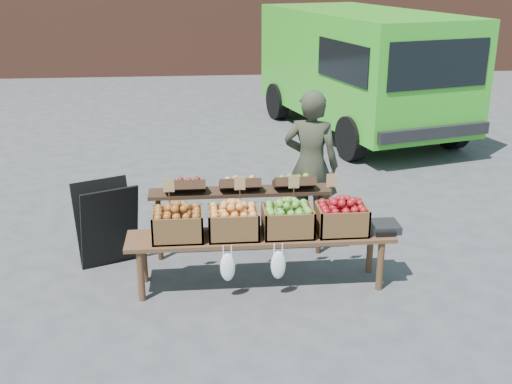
{
  "coord_description": "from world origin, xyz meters",
  "views": [
    {
      "loc": [
        -0.77,
        -5.91,
        3.18
      ],
      "look_at": [
        -0.17,
        0.5,
        0.85
      ],
      "focal_mm": 45.0,
      "sensor_mm": 36.0,
      "label": 1
    }
  ],
  "objects_px": {
    "vendor": "(311,165)",
    "weighing_scale": "(382,227)",
    "crate_russet_pears": "(233,223)",
    "crate_green_apples": "(342,219)",
    "delivery_van": "(360,73)",
    "chalkboard_sign": "(107,224)",
    "crate_golden_apples": "(178,225)",
    "back_table": "(240,214)",
    "crate_red_apples": "(288,221)",
    "display_bench": "(261,260)"
  },
  "relations": [
    {
      "from": "crate_golden_apples",
      "to": "weighing_scale",
      "type": "relative_size",
      "value": 1.47
    },
    {
      "from": "chalkboard_sign",
      "to": "crate_golden_apples",
      "type": "distance_m",
      "value": 1.06
    },
    {
      "from": "vendor",
      "to": "crate_golden_apples",
      "type": "bearing_deg",
      "value": 60.39
    },
    {
      "from": "vendor",
      "to": "weighing_scale",
      "type": "distance_m",
      "value": 1.37
    },
    {
      "from": "display_bench",
      "to": "crate_green_apples",
      "type": "bearing_deg",
      "value": 0.0
    },
    {
      "from": "delivery_van",
      "to": "crate_green_apples",
      "type": "distance_m",
      "value": 6.36
    },
    {
      "from": "vendor",
      "to": "crate_red_apples",
      "type": "height_order",
      "value": "vendor"
    },
    {
      "from": "display_bench",
      "to": "crate_green_apples",
      "type": "relative_size",
      "value": 5.4
    },
    {
      "from": "back_table",
      "to": "crate_golden_apples",
      "type": "relative_size",
      "value": 4.2
    },
    {
      "from": "delivery_van",
      "to": "crate_green_apples",
      "type": "relative_size",
      "value": 10.31
    },
    {
      "from": "chalkboard_sign",
      "to": "crate_green_apples",
      "type": "relative_size",
      "value": 1.89
    },
    {
      "from": "back_table",
      "to": "display_bench",
      "type": "xyz_separation_m",
      "value": [
        0.16,
        -0.72,
        -0.24
      ]
    },
    {
      "from": "vendor",
      "to": "crate_russet_pears",
      "type": "xyz_separation_m",
      "value": [
        -1.0,
        -1.23,
        -0.19
      ]
    },
    {
      "from": "back_table",
      "to": "crate_green_apples",
      "type": "xyz_separation_m",
      "value": [
        0.98,
        -0.72,
        0.19
      ]
    },
    {
      "from": "crate_russet_pears",
      "to": "crate_green_apples",
      "type": "xyz_separation_m",
      "value": [
        1.1,
        0.0,
        0.0
      ]
    },
    {
      "from": "chalkboard_sign",
      "to": "vendor",
      "type": "bearing_deg",
      "value": -10.56
    },
    {
      "from": "vendor",
      "to": "crate_russet_pears",
      "type": "relative_size",
      "value": 3.6
    },
    {
      "from": "crate_green_apples",
      "to": "display_bench",
      "type": "bearing_deg",
      "value": 180.0
    },
    {
      "from": "chalkboard_sign",
      "to": "weighing_scale",
      "type": "bearing_deg",
      "value": -37.23
    },
    {
      "from": "chalkboard_sign",
      "to": "crate_red_apples",
      "type": "height_order",
      "value": "chalkboard_sign"
    },
    {
      "from": "back_table",
      "to": "crate_red_apples",
      "type": "xyz_separation_m",
      "value": [
        0.43,
        -0.72,
        0.19
      ]
    },
    {
      "from": "delivery_van",
      "to": "back_table",
      "type": "relative_size",
      "value": 2.46
    },
    {
      "from": "vendor",
      "to": "crate_green_apples",
      "type": "distance_m",
      "value": 1.25
    },
    {
      "from": "delivery_van",
      "to": "crate_red_apples",
      "type": "height_order",
      "value": "delivery_van"
    },
    {
      "from": "vendor",
      "to": "back_table",
      "type": "height_order",
      "value": "vendor"
    },
    {
      "from": "display_bench",
      "to": "crate_russet_pears",
      "type": "xyz_separation_m",
      "value": [
        -0.28,
        0.0,
        0.42
      ]
    },
    {
      "from": "display_bench",
      "to": "crate_golden_apples",
      "type": "relative_size",
      "value": 5.4
    },
    {
      "from": "display_bench",
      "to": "crate_red_apples",
      "type": "distance_m",
      "value": 0.51
    },
    {
      "from": "chalkboard_sign",
      "to": "crate_russet_pears",
      "type": "bearing_deg",
      "value": -50.52
    },
    {
      "from": "crate_golden_apples",
      "to": "back_table",
      "type": "bearing_deg",
      "value": 47.18
    },
    {
      "from": "chalkboard_sign",
      "to": "crate_red_apples",
      "type": "distance_m",
      "value": 2.02
    },
    {
      "from": "chalkboard_sign",
      "to": "crate_golden_apples",
      "type": "height_order",
      "value": "chalkboard_sign"
    },
    {
      "from": "delivery_van",
      "to": "display_bench",
      "type": "distance_m",
      "value": 6.67
    },
    {
      "from": "display_bench",
      "to": "crate_green_apples",
      "type": "distance_m",
      "value": 0.93
    },
    {
      "from": "delivery_van",
      "to": "back_table",
      "type": "xyz_separation_m",
      "value": [
        -2.67,
        -5.4,
        -0.63
      ]
    },
    {
      "from": "back_table",
      "to": "crate_red_apples",
      "type": "relative_size",
      "value": 4.2
    },
    {
      "from": "crate_golden_apples",
      "to": "crate_russet_pears",
      "type": "bearing_deg",
      "value": 0.0
    },
    {
      "from": "back_table",
      "to": "crate_golden_apples",
      "type": "xyz_separation_m",
      "value": [
        -0.67,
        -0.72,
        0.19
      ]
    },
    {
      "from": "delivery_van",
      "to": "vendor",
      "type": "bearing_deg",
      "value": -125.55
    },
    {
      "from": "weighing_scale",
      "to": "back_table",
      "type": "bearing_deg",
      "value": 152.91
    },
    {
      "from": "delivery_van",
      "to": "chalkboard_sign",
      "type": "distance_m",
      "value": 6.88
    },
    {
      "from": "chalkboard_sign",
      "to": "crate_red_apples",
      "type": "bearing_deg",
      "value": -43.54
    },
    {
      "from": "delivery_van",
      "to": "display_bench",
      "type": "xyz_separation_m",
      "value": [
        -2.51,
        -6.12,
        -0.87
      ]
    },
    {
      "from": "crate_green_apples",
      "to": "crate_golden_apples",
      "type": "bearing_deg",
      "value": 180.0
    },
    {
      "from": "delivery_van",
      "to": "crate_green_apples",
      "type": "xyz_separation_m",
      "value": [
        -1.69,
        -6.12,
        -0.44
      ]
    },
    {
      "from": "vendor",
      "to": "back_table",
      "type": "distance_m",
      "value": 1.09
    },
    {
      "from": "delivery_van",
      "to": "crate_golden_apples",
      "type": "relative_size",
      "value": 10.31
    },
    {
      "from": "crate_red_apples",
      "to": "crate_green_apples",
      "type": "bearing_deg",
      "value": 0.0
    },
    {
      "from": "crate_red_apples",
      "to": "weighing_scale",
      "type": "height_order",
      "value": "crate_red_apples"
    },
    {
      "from": "crate_red_apples",
      "to": "weighing_scale",
      "type": "relative_size",
      "value": 1.47
    }
  ]
}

